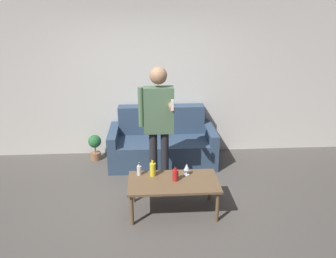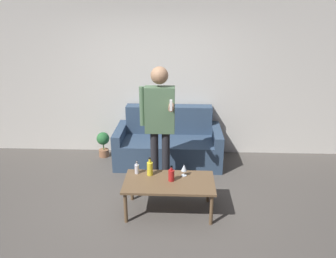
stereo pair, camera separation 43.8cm
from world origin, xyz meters
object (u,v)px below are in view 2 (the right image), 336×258
Objects in this scene: coffee_table at (169,184)px; bottle_orange at (137,169)px; person_standing_front at (159,118)px; couch at (168,143)px.

bottle_orange is at bearing 156.02° from coffee_table.
person_standing_front reaches higher than bottle_orange.
bottle_orange is 0.10× the size of person_standing_front.
couch is at bearing 74.71° from bottle_orange.
bottle_orange is 0.76m from person_standing_front.
coffee_table is 0.64× the size of person_standing_front.
couch is 1.51m from coffee_table.
couch is at bearing 92.72° from coffee_table.
coffee_table is 6.54× the size of bottle_orange.
coffee_table is (0.07, -1.50, 0.07)m from couch.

